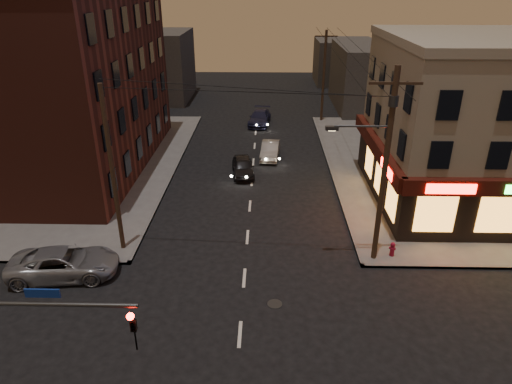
{
  "coord_description": "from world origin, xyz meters",
  "views": [
    {
      "loc": [
        1.02,
        -14.83,
        13.54
      ],
      "look_at": [
        0.51,
        7.34,
        3.2
      ],
      "focal_mm": 32.0,
      "sensor_mm": 36.0,
      "label": 1
    }
  ],
  "objects_px": {
    "sedan_near": "(243,167)",
    "sedan_mid": "(270,150)",
    "fire_hydrant": "(392,248)",
    "suv_cross": "(64,263)",
    "sedan_far": "(260,118)"
  },
  "relations": [
    {
      "from": "sedan_far",
      "to": "suv_cross",
      "type": "bearing_deg",
      "value": -102.6
    },
    {
      "from": "sedan_near",
      "to": "sedan_mid",
      "type": "height_order",
      "value": "sedan_near"
    },
    {
      "from": "fire_hydrant",
      "to": "suv_cross",
      "type": "bearing_deg",
      "value": -173.21
    },
    {
      "from": "sedan_near",
      "to": "fire_hydrant",
      "type": "bearing_deg",
      "value": -59.44
    },
    {
      "from": "sedan_far",
      "to": "fire_hydrant",
      "type": "height_order",
      "value": "sedan_far"
    },
    {
      "from": "sedan_near",
      "to": "fire_hydrant",
      "type": "height_order",
      "value": "sedan_near"
    },
    {
      "from": "sedan_mid",
      "to": "sedan_far",
      "type": "bearing_deg",
      "value": 101.11
    },
    {
      "from": "suv_cross",
      "to": "sedan_far",
      "type": "relative_size",
      "value": 1.09
    },
    {
      "from": "suv_cross",
      "to": "fire_hydrant",
      "type": "height_order",
      "value": "suv_cross"
    },
    {
      "from": "suv_cross",
      "to": "sedan_mid",
      "type": "xyz_separation_m",
      "value": [
        10.36,
        17.06,
        -0.07
      ]
    },
    {
      "from": "sedan_near",
      "to": "sedan_mid",
      "type": "relative_size",
      "value": 0.97
    },
    {
      "from": "sedan_near",
      "to": "sedan_mid",
      "type": "bearing_deg",
      "value": 54.41
    },
    {
      "from": "sedan_near",
      "to": "sedan_far",
      "type": "bearing_deg",
      "value": 79.11
    },
    {
      "from": "fire_hydrant",
      "to": "sedan_near",
      "type": "bearing_deg",
      "value": 126.96
    },
    {
      "from": "suv_cross",
      "to": "sedan_far",
      "type": "bearing_deg",
      "value": -26.84
    }
  ]
}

